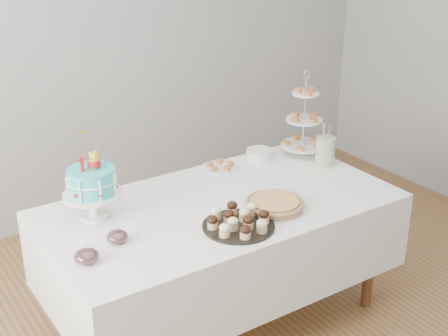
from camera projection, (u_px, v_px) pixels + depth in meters
walls at (255, 116)px, 2.94m from camera, size 5.04×4.04×2.70m
table at (221, 239)px, 3.48m from camera, size 1.92×1.02×0.77m
birthday_cake at (93, 195)px, 3.19m from camera, size 0.31×0.31×0.47m
cupcake_tray at (239, 220)px, 3.13m from camera, size 0.37×0.37×0.08m
pie at (275, 204)px, 3.32m from camera, size 0.32×0.32×0.05m
tiered_stand at (304, 120)px, 3.97m from camera, size 0.28×0.28×0.55m
plate_stack at (259, 154)px, 3.96m from camera, size 0.16×0.16×0.06m
pastry_plate at (220, 166)px, 3.83m from camera, size 0.23×0.23×0.03m
jam_bowl_a at (117, 237)px, 2.99m from camera, size 0.11×0.11×0.06m
jam_bowl_b at (87, 256)px, 2.82m from camera, size 0.11×0.11×0.07m
utensil_pitcher at (325, 150)px, 3.86m from camera, size 0.13×0.12×0.27m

